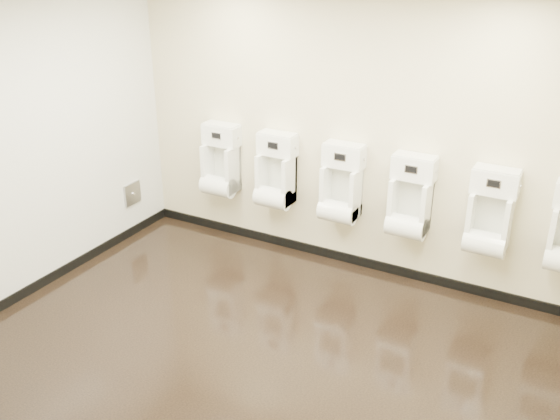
# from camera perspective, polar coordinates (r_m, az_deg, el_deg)

# --- Properties ---
(ground) EXTENTS (5.00, 3.50, 0.00)m
(ground) POSITION_cam_1_polar(r_m,az_deg,el_deg) (5.38, -0.97, -12.69)
(ground) COLOR black
(ground) RESTS_ON ground
(ceiling) EXTENTS (5.00, 3.50, 0.00)m
(ceiling) POSITION_cam_1_polar(r_m,az_deg,el_deg) (4.34, -1.24, 18.48)
(ceiling) COLOR silver
(back_wall) EXTENTS (5.00, 0.02, 2.80)m
(back_wall) POSITION_cam_1_polar(r_m,az_deg,el_deg) (6.17, 7.07, 6.70)
(back_wall) COLOR beige
(back_wall) RESTS_ON ground
(front_wall) EXTENTS (5.00, 0.02, 2.80)m
(front_wall) POSITION_cam_1_polar(r_m,az_deg,el_deg) (3.45, -15.86, -8.80)
(front_wall) COLOR beige
(front_wall) RESTS_ON ground
(left_wall) EXTENTS (0.02, 3.50, 2.80)m
(left_wall) POSITION_cam_1_polar(r_m,az_deg,el_deg) (6.24, -21.52, 5.39)
(left_wall) COLOR beige
(left_wall) RESTS_ON ground
(tile_overlay_left) EXTENTS (0.01, 3.50, 2.80)m
(tile_overlay_left) POSITION_cam_1_polar(r_m,az_deg,el_deg) (6.24, -21.49, 5.38)
(tile_overlay_left) COLOR white
(tile_overlay_left) RESTS_ON ground
(skirting_back) EXTENTS (5.00, 0.02, 0.10)m
(skirting_back) POSITION_cam_1_polar(r_m,az_deg,el_deg) (6.69, 6.45, -4.44)
(skirting_back) COLOR black
(skirting_back) RESTS_ON ground
(skirting_left) EXTENTS (0.02, 3.50, 0.10)m
(skirting_left) POSITION_cam_1_polar(r_m,az_deg,el_deg) (6.75, -19.73, -5.52)
(skirting_left) COLOR black
(skirting_left) RESTS_ON ground
(access_panel) EXTENTS (0.04, 0.25, 0.25)m
(access_panel) POSITION_cam_1_polar(r_m,az_deg,el_deg) (7.30, -13.35, 1.48)
(access_panel) COLOR #9E9EA3
(access_panel) RESTS_ON left_wall
(urinal_0) EXTENTS (0.42, 0.31, 0.78)m
(urinal_0) POSITION_cam_1_polar(r_m,az_deg,el_deg) (6.91, -5.46, 4.10)
(urinal_0) COLOR white
(urinal_0) RESTS_ON back_wall
(urinal_1) EXTENTS (0.42, 0.31, 0.78)m
(urinal_1) POSITION_cam_1_polar(r_m,az_deg,el_deg) (6.56, -0.41, 3.12)
(urinal_1) COLOR white
(urinal_1) RESTS_ON back_wall
(urinal_2) EXTENTS (0.42, 0.31, 0.78)m
(urinal_2) POSITION_cam_1_polar(r_m,az_deg,el_deg) (6.26, 5.59, 1.93)
(urinal_2) COLOR white
(urinal_2) RESTS_ON back_wall
(urinal_3) EXTENTS (0.42, 0.31, 0.78)m
(urinal_3) POSITION_cam_1_polar(r_m,az_deg,el_deg) (6.04, 11.79, 0.67)
(urinal_3) COLOR white
(urinal_3) RESTS_ON back_wall
(urinal_4) EXTENTS (0.42, 0.31, 0.78)m
(urinal_4) POSITION_cam_1_polar(r_m,az_deg,el_deg) (5.89, 18.60, -0.72)
(urinal_4) COLOR white
(urinal_4) RESTS_ON back_wall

